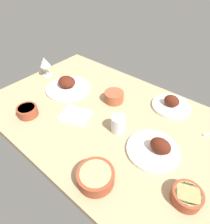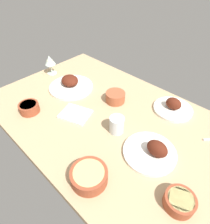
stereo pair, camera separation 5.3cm
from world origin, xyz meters
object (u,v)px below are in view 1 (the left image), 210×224
at_px(plate_near_viewer, 171,104).
at_px(folded_napkin, 75,115).
at_px(bowl_cream, 114,96).
at_px(plate_far_side, 68,86).
at_px(wine_glass, 45,63).
at_px(bowl_potatoes, 187,196).
at_px(bowl_pasta, 96,176).
at_px(bowl_soup, 27,111).
at_px(water_tumbler, 118,124).
at_px(plate_center_main, 155,149).

distance_m(plate_near_viewer, folded_napkin, 0.57).
bearing_deg(bowl_cream, plate_near_viewer, -150.60).
relative_size(plate_far_side, wine_glass, 2.08).
bearing_deg(bowl_potatoes, plate_near_viewer, -59.08).
xyz_separation_m(plate_near_viewer, bowl_pasta, (0.03, 0.64, 0.01)).
bearing_deg(bowl_soup, plate_near_viewer, -135.37).
bearing_deg(bowl_soup, folded_napkin, -142.52).
bearing_deg(plate_far_side, water_tumbler, 169.73).
bearing_deg(plate_center_main, bowl_potatoes, 147.92).
relative_size(plate_center_main, bowl_pasta, 1.61).
xyz_separation_m(bowl_cream, bowl_potatoes, (-0.58, 0.31, -0.01)).
distance_m(bowl_potatoes, wine_glass, 1.17).
height_order(plate_center_main, wine_glass, wine_glass).
relative_size(bowl_soup, bowl_cream, 0.95).
bearing_deg(wine_glass, plate_near_viewer, -164.26).
bearing_deg(plate_near_viewer, wine_glass, 15.74).
bearing_deg(bowl_soup, water_tumbler, -153.41).
bearing_deg(wine_glass, plate_far_side, 175.40).
distance_m(plate_near_viewer, bowl_pasta, 0.64).
bearing_deg(bowl_potatoes, folded_napkin, -4.75).
bearing_deg(water_tumbler, folded_napkin, 15.35).
distance_m(water_tumbler, folded_napkin, 0.26).
distance_m(plate_center_main, wine_glass, 0.96).
bearing_deg(bowl_potatoes, bowl_soup, 7.02).
distance_m(plate_center_main, bowl_potatoes, 0.23).
relative_size(plate_far_side, bowl_potatoes, 2.54).
height_order(wine_glass, water_tumbler, wine_glass).
height_order(bowl_soup, folded_napkin, bowl_soup).
distance_m(plate_near_viewer, bowl_soup, 0.83).
bearing_deg(folded_napkin, water_tumbler, -164.65).
xyz_separation_m(bowl_cream, water_tumbler, (-0.17, 0.18, 0.01)).
bearing_deg(bowl_pasta, folded_napkin, -31.62).
relative_size(plate_near_viewer, bowl_pasta, 1.46).
distance_m(bowl_soup, bowl_cream, 0.51).
distance_m(bowl_cream, wine_glass, 0.57).
distance_m(bowl_pasta, water_tumbler, 0.30).
relative_size(plate_near_viewer, bowl_potatoes, 1.95).
xyz_separation_m(bowl_pasta, wine_glass, (0.84, -0.39, 0.07)).
height_order(bowl_pasta, wine_glass, wine_glass).
relative_size(bowl_soup, bowl_potatoes, 0.98).
distance_m(plate_far_side, bowl_pasta, 0.70).
distance_m(bowl_pasta, bowl_soup, 0.57).
xyz_separation_m(plate_near_viewer, bowl_cream, (0.30, 0.17, 0.01)).
height_order(plate_near_viewer, bowl_cream, plate_near_viewer).
height_order(bowl_pasta, bowl_potatoes, bowl_pasta).
distance_m(bowl_cream, bowl_potatoes, 0.66).
bearing_deg(bowl_cream, water_tumbler, 132.91).
distance_m(bowl_pasta, folded_napkin, 0.41).
distance_m(bowl_soup, folded_napkin, 0.27).
height_order(plate_far_side, folded_napkin, plate_far_side).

